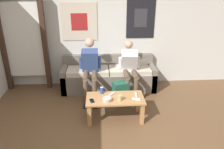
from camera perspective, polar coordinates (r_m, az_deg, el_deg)
The scene contains 14 objects.
wall_back at distance 5.09m, azimuth -2.80°, elevation 11.21°, with size 10.00×0.07×2.55m.
door_frame at distance 5.16m, azimuth -22.21°, elevation 8.83°, with size 1.00×0.10×2.15m.
couch at distance 5.06m, azimuth -0.86°, elevation -0.63°, with size 2.12×0.68×0.75m.
coffee_table at distance 3.93m, azimuth 0.81°, elevation -7.14°, with size 1.02×0.51×0.42m.
person_seated_adult at distance 4.59m, azimuth -5.73°, elevation 2.06°, with size 0.47×0.86×1.24m.
person_seated_teen at distance 4.67m, azimuth 4.70°, elevation 1.93°, with size 0.47×0.93×1.15m.
backpack at distance 4.49m, azimuth 2.31°, elevation -4.84°, with size 0.35×0.30×0.45m.
ceramic_bowl at distance 3.77m, azimuth -1.33°, elevation -6.48°, with size 0.16×0.16×0.06m.
pillar_candle at distance 3.78m, azimuth 2.08°, elevation -6.09°, with size 0.08×0.08×0.11m.
drink_can_blue at distance 4.01m, azimuth -2.70°, elevation -4.15°, with size 0.07×0.07×0.12m.
game_controller_near_left at distance 3.84m, azimuth 6.39°, elevation -6.38°, with size 0.15×0.08×0.03m.
game_controller_near_right at distance 3.98m, azimuth -0.08°, elevation -5.15°, with size 0.12×0.13×0.03m.
game_controller_far_center at distance 3.99m, azimuth 6.29°, elevation -5.20°, with size 0.04×0.15×0.03m.
cell_phone at distance 3.80m, azimuth -5.27°, elevation -6.83°, with size 0.10×0.15×0.01m.
Camera 1 is at (-0.05, -2.42, 2.30)m, focal length 35.00 mm.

